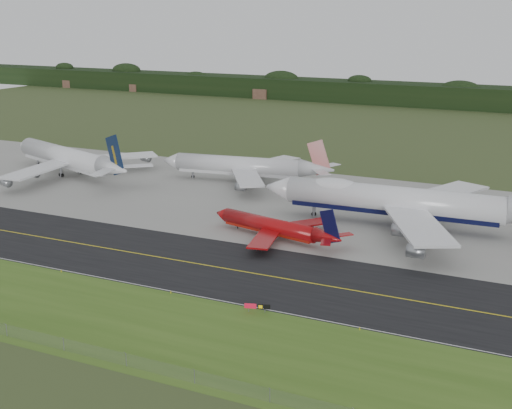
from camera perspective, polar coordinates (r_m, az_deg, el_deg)
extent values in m
plane|color=#35441F|center=(153.31, -1.71, -4.68)|extent=(600.00, 600.00, 0.00)
cube|color=#3A5D1B|center=(125.56, -9.10, -9.57)|extent=(400.00, 30.00, 0.01)
cube|color=black|center=(149.98, -2.40, -5.15)|extent=(400.00, 32.00, 0.02)
cube|color=gray|center=(197.89, 5.04, -0.08)|extent=(400.00, 78.00, 0.01)
cube|color=gold|center=(149.97, -2.40, -5.14)|extent=(400.00, 0.40, 0.00)
cube|color=silver|center=(137.43, -5.44, -7.16)|extent=(400.00, 0.25, 0.00)
plane|color=slate|center=(115.77, -12.82, -11.42)|extent=(320.00, 0.00, 320.00)
cylinder|color=slate|center=(115.77, -12.82, -11.42)|extent=(0.10, 0.10, 2.20)
cube|color=black|center=(411.03, 16.22, 8.27)|extent=(700.00, 24.00, 12.00)
cylinder|color=silver|center=(180.67, 10.90, 0.39)|extent=(54.57, 8.84, 6.90)
cube|color=black|center=(181.25, 10.87, -0.30)|extent=(51.79, 7.02, 2.42)
cone|color=silver|center=(189.26, 1.85, 1.34)|extent=(7.04, 7.14, 6.90)
ellipsoid|color=silver|center=(183.90, 6.31, 1.45)|extent=(14.28, 6.37, 4.40)
cube|color=silver|center=(164.71, 12.89, -1.63)|extent=(22.73, 31.86, 0.59)
cube|color=silver|center=(194.01, 14.61, 0.83)|extent=(21.03, 32.15, 0.59)
cylinder|color=gray|center=(166.64, 11.46, -2.03)|extent=(3.87, 3.03, 2.90)
cylinder|color=gray|center=(194.48, 13.31, 0.37)|extent=(3.87, 3.03, 2.90)
cylinder|color=gray|center=(153.03, 12.68, -3.67)|extent=(3.87, 3.03, 2.90)
cylinder|color=gray|center=(206.42, 15.69, 1.07)|extent=(3.87, 3.03, 2.90)
cylinder|color=black|center=(187.56, 4.65, -0.75)|extent=(1.26, 0.60, 1.24)
cylinder|color=slate|center=(177.42, 11.93, -1.42)|extent=(1.00, 1.00, 4.62)
cylinder|color=black|center=(177.91, 11.90, -1.94)|extent=(1.26, 0.67, 1.24)
cylinder|color=slate|center=(184.59, 12.41, -0.79)|extent=(1.00, 1.00, 4.62)
cylinder|color=black|center=(185.05, 12.38, -1.29)|extent=(1.26, 0.67, 1.24)
cylinder|color=maroon|center=(169.60, 1.05, -1.64)|extent=(26.63, 9.76, 3.59)
cube|color=maroon|center=(169.94, 1.04, -2.02)|extent=(25.12, 8.58, 1.26)
cone|color=maroon|center=(178.80, -2.72, -0.76)|extent=(4.07, 4.27, 3.59)
cone|color=maroon|center=(160.21, 5.77, -2.65)|extent=(7.65, 5.14, 3.59)
cube|color=maroon|center=(161.57, 0.70, -2.75)|extent=(7.60, 15.43, 0.40)
cube|color=maroon|center=(172.85, 3.75, -1.56)|extent=(12.97, 14.53, 0.40)
cube|color=black|center=(159.13, 5.95, -1.76)|extent=(5.58, 1.62, 8.17)
cylinder|color=gray|center=(159.43, -0.17, -3.37)|extent=(2.26, 1.93, 1.51)
cylinder|color=gray|center=(176.06, 4.34, -1.59)|extent=(2.26, 1.93, 1.51)
cylinder|color=black|center=(176.48, -1.53, -1.84)|extent=(0.70, 0.44, 0.65)
cylinder|color=slate|center=(167.47, 1.20, -2.58)|extent=(0.61, 0.61, 1.85)
cylinder|color=black|center=(167.65, 1.20, -2.78)|extent=(0.70, 0.47, 0.65)
cylinder|color=slate|center=(170.45, 2.01, -2.26)|extent=(0.61, 0.61, 1.85)
cylinder|color=black|center=(170.64, 2.01, -2.46)|extent=(0.70, 0.47, 0.65)
cylinder|color=silver|center=(243.25, -15.14, 3.77)|extent=(45.96, 21.61, 6.26)
cube|color=silver|center=(243.65, -15.10, 3.30)|extent=(43.24, 19.35, 2.19)
cone|color=silver|center=(265.99, -17.98, 4.51)|extent=(7.59, 7.86, 6.26)
cone|color=silver|center=(218.53, -11.26, 2.86)|extent=(13.68, 10.04, 6.26)
cube|color=silver|center=(229.71, -17.06, 2.68)|extent=(10.94, 28.49, 0.55)
cube|color=silver|center=(243.51, -11.29, 3.75)|extent=(25.56, 25.70, 0.55)
cube|color=#0C1C38|center=(217.11, -11.22, 3.90)|extent=(8.42, 3.43, 12.63)
cylinder|color=gray|center=(233.51, -17.32, 2.43)|extent=(4.10, 3.63, 2.63)
cylinder|color=gray|center=(246.52, -11.86, 3.46)|extent=(4.10, 3.63, 2.63)
cylinder|color=gray|center=(223.37, -19.37, 1.69)|extent=(4.10, 3.63, 2.63)
cylinder|color=gray|center=(248.64, -8.81, 3.71)|extent=(4.10, 3.63, 2.63)
cylinder|color=black|center=(259.55, -17.02, 3.14)|extent=(1.23, 0.86, 1.13)
cylinder|color=slate|center=(239.20, -15.34, 2.62)|extent=(1.12, 1.12, 3.96)
cylinder|color=black|center=(239.50, -15.31, 2.29)|extent=(1.25, 0.91, 1.13)
cylinder|color=slate|center=(242.55, -13.93, 2.88)|extent=(1.12, 1.12, 3.96)
cylinder|color=black|center=(242.85, -13.91, 2.56)|extent=(1.25, 0.91, 1.13)
cylinder|color=silver|center=(223.93, -1.47, 3.16)|extent=(40.61, 11.11, 5.59)
cube|color=silver|center=(224.32, -1.47, 2.71)|extent=(38.42, 9.45, 1.96)
cone|color=silver|center=(232.11, -6.77, 3.50)|extent=(5.75, 6.23, 5.59)
cone|color=silver|center=(217.09, 4.90, 2.83)|extent=(11.29, 7.00, 5.59)
cube|color=silver|center=(211.30, -0.67, 2.15)|extent=(18.63, 23.28, 0.50)
cube|color=silver|center=(232.77, 1.10, 3.39)|extent=(13.69, 24.15, 0.50)
cube|color=#B40C0D|center=(216.21, 5.08, 3.76)|extent=(7.69, 1.51, 11.11)
cylinder|color=gray|center=(206.68, -1.23, 1.41)|extent=(3.35, 2.75, 2.35)
cylinder|color=gray|center=(238.36, 1.39, 3.30)|extent=(3.35, 2.75, 2.35)
cylinder|color=black|center=(230.26, -5.06, 2.25)|extent=(1.06, 0.59, 1.01)
cylinder|color=slate|center=(220.84, -0.93, 2.08)|extent=(0.88, 0.88, 3.52)
cylinder|color=black|center=(221.13, -0.93, 1.76)|extent=(1.07, 0.64, 1.01)
cylinder|color=slate|center=(226.52, -0.44, 2.42)|extent=(0.88, 0.88, 3.52)
cylinder|color=black|center=(226.81, -0.44, 2.11)|extent=(1.07, 0.64, 1.01)
cylinder|color=slate|center=(129.36, -0.58, -8.43)|extent=(0.12, 0.12, 0.68)
cylinder|color=slate|center=(128.98, 0.71, -8.50)|extent=(0.12, 0.12, 0.68)
cube|color=#A20C23|center=(129.01, -0.45, -8.12)|extent=(2.10, 0.80, 0.88)
cube|color=black|center=(128.76, 0.37, -8.17)|extent=(0.98, 0.46, 0.88)
cube|color=black|center=(128.62, 0.89, -8.19)|extent=(1.17, 0.51, 0.88)
cylinder|color=yellow|center=(153.22, -15.31, -5.16)|extent=(0.16, 0.16, 0.50)
cylinder|color=yellow|center=(138.17, -6.83, -6.98)|extent=(0.16, 0.16, 0.50)
cylinder|color=yellow|center=(123.70, 8.29, -9.81)|extent=(0.16, 0.16, 0.50)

